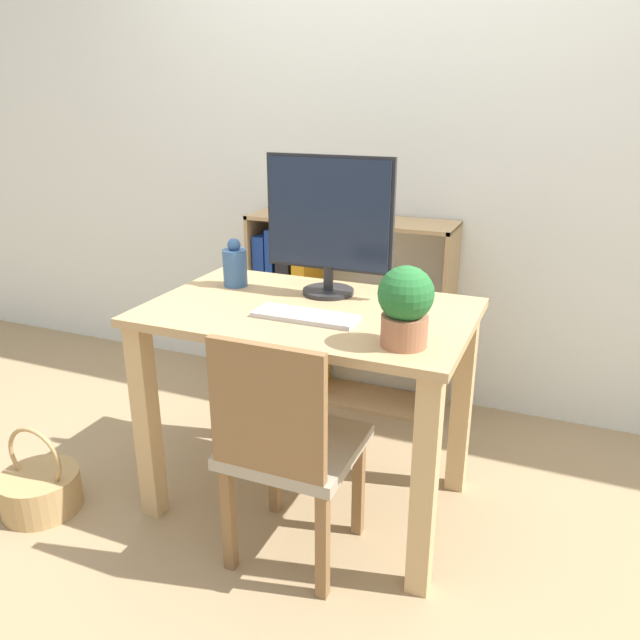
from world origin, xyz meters
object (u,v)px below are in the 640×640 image
Objects in this scene: bookshelf at (312,312)px; potted_plant at (405,305)px; monitor at (328,219)px; vase at (235,266)px; keyboard at (306,316)px; basket at (40,489)px; chair at (287,444)px.

potted_plant is at bearing -54.80° from bookshelf.
monitor reaches higher than vase.
keyboard is at bearing 164.18° from potted_plant.
bookshelf is at bearing 125.20° from potted_plant.
potted_plant is 0.70× the size of basket.
chair is at bearing -156.67° from potted_plant.
monitor is at bearing 7.04° from vase.
monitor reaches higher than basket.
monitor is 0.80m from chair.
vase is at bearing -172.96° from monitor.
potted_plant is 0.57m from chair.
potted_plant is at bearing -24.09° from vase.
bookshelf is at bearing 112.24° from keyboard.
keyboard is at bearing 20.10° from basket.
vase is 0.76m from chair.
monitor is at bearing 34.69° from basket.
keyboard is 1.02× the size of basket.
basket is (-0.97, -0.10, -0.36)m from chair.
keyboard is 0.42× the size of chair.
monitor reaches higher than bookshelf.
potted_plant is at bearing 28.16° from chair.
vase is 0.84m from bookshelf.
monitor is 0.60× the size of chair.
potted_plant is 1.39m from bookshelf.
chair reaches higher than keyboard.
potted_plant is (0.75, -0.34, 0.05)m from vase.
bookshelf is (0.00, 0.73, -0.42)m from vase.
monitor is 0.57m from potted_plant.
keyboard is at bearing 104.07° from chair.
basket is (-0.54, -1.31, -0.35)m from bookshelf.
keyboard is at bearing -82.87° from monitor.
potted_plant reaches higher than vase.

